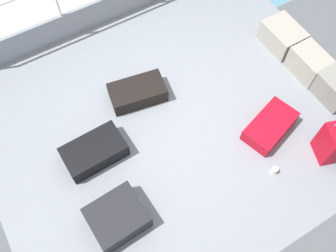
{
  "coord_description": "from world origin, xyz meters",
  "views": [
    {
      "loc": [
        2.2,
        -1.42,
        4.49
      ],
      "look_at": [
        0.2,
        -0.23,
        0.25
      ],
      "focal_mm": 39.24,
      "sensor_mm": 36.0,
      "label": 1
    }
  ],
  "objects": [
    {
      "name": "cargo_crate_0",
      "position": [
        -0.3,
        2.13,
        0.18
      ],
      "size": [
        0.65,
        0.46,
        0.35
      ],
      "color": "#9E9989",
      "rests_on": "ground_plane"
    },
    {
      "name": "suitcase_2",
      "position": [
        -0.03,
        -1.22,
        0.12
      ],
      "size": [
        0.49,
        0.81,
        0.24
      ],
      "color": "black",
      "rests_on": "ground_plane"
    },
    {
      "name": "ground_plane",
      "position": [
        0.0,
        0.0,
        -0.03
      ],
      "size": [
        4.4,
        5.2,
        0.06
      ],
      "primitive_type": "cube",
      "color": "gray"
    },
    {
      "name": "gunwale_port",
      "position": [
        -2.17,
        0.0,
        0.23
      ],
      "size": [
        0.06,
        5.2,
        0.45
      ],
      "primitive_type": "cube",
      "color": "gray",
      "rests_on": "ground_plane"
    },
    {
      "name": "suitcase_4",
      "position": [
        0.9,
        -1.35,
        0.14
      ],
      "size": [
        0.6,
        0.67,
        0.27
      ],
      "color": "black",
      "rests_on": "ground_plane"
    },
    {
      "name": "paper_cup",
      "position": [
        1.37,
        0.68,
        0.05
      ],
      "size": [
        0.08,
        0.08,
        0.1
      ],
      "primitive_type": "cylinder",
      "color": "white",
      "rests_on": "ground_plane"
    },
    {
      "name": "suitcase_1",
      "position": [
        0.84,
        1.01,
        0.11
      ],
      "size": [
        0.63,
        0.86,
        0.21
      ],
      "color": "#B70C1E",
      "rests_on": "ground_plane"
    },
    {
      "name": "suitcase_3",
      "position": [
        -0.56,
        -0.29,
        0.12
      ],
      "size": [
        0.57,
        0.85,
        0.24
      ],
      "color": "black",
      "rests_on": "ground_plane"
    },
    {
      "name": "cargo_crate_1",
      "position": [
        0.33,
        2.12,
        0.19
      ],
      "size": [
        0.59,
        0.39,
        0.39
      ],
      "color": "#9E9989",
      "rests_on": "ground_plane"
    },
    {
      "name": "cargo_crate_2",
      "position": [
        0.85,
        2.14,
        0.2
      ],
      "size": [
        0.57,
        0.4,
        0.39
      ],
      "color": "gray",
      "rests_on": "ground_plane"
    },
    {
      "name": "suitcase_0",
      "position": [
        1.49,
        1.4,
        0.29
      ],
      "size": [
        0.4,
        0.3,
        0.76
      ],
      "color": "#B70C1E",
      "rests_on": "ground_plane"
    }
  ]
}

